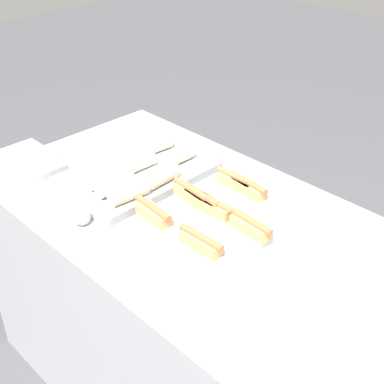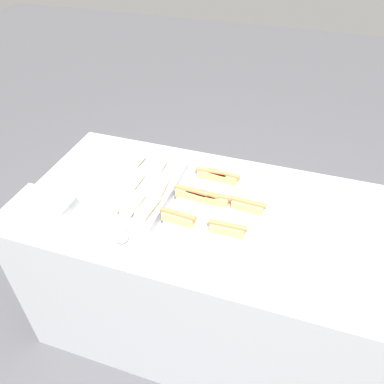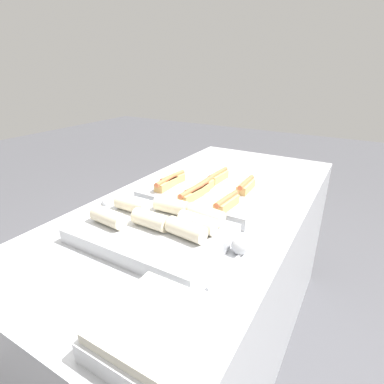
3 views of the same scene
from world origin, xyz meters
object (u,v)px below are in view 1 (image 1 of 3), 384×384
Objects in this scene: tray_side_front at (22,167)px; serving_spoon_near at (80,216)px; tray_wraps at (139,174)px; tray_hotdogs at (218,218)px; serving_spoon_far at (210,155)px.

serving_spoon_near is at bearing -3.40° from tray_side_front.
tray_wraps reaches higher than tray_side_front.
serving_spoon_near is at bearing -137.88° from tray_hotdogs.
serving_spoon_far is at bearing 54.43° from tray_side_front.
tray_hotdogs is at bearing -42.67° from serving_spoon_far.
tray_wraps is 0.29m from serving_spoon_near.
tray_side_front is at bearing -125.57° from serving_spoon_far.
serving_spoon_far is (0.01, 0.59, -0.00)m from serving_spoon_near.
serving_spoon_near is (-0.32, -0.29, -0.01)m from tray_hotdogs.
tray_hotdogs is 2.13× the size of tray_side_front.
serving_spoon_far is (0.06, 0.30, -0.01)m from tray_wraps.
tray_wraps reaches higher than serving_spoon_near.
tray_side_front reaches higher than serving_spoon_near.
tray_wraps is 0.30m from serving_spoon_far.
tray_wraps is 2.11× the size of tray_side_front.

